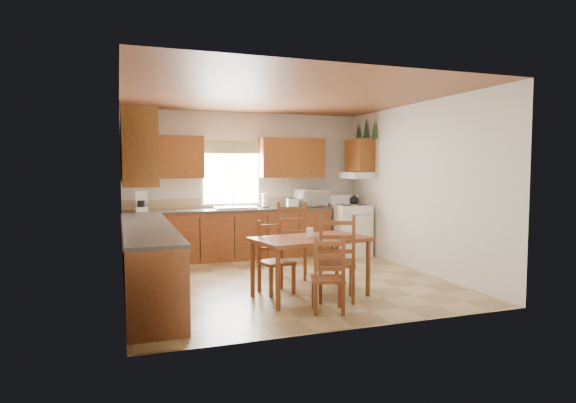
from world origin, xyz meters
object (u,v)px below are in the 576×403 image
object	(u,v)px
chair_far_left	(276,257)
dining_table	(310,267)
chair_near_left	(336,257)
microwave	(312,198)
chair_near_right	(328,274)
stove	(350,230)
chair_far_right	(292,241)

from	to	relation	value
chair_far_left	dining_table	bearing A→B (deg)	-52.64
chair_near_left	chair_far_left	size ratio (longest dim) A/B	1.14
microwave	chair_near_right	distance (m)	3.81
stove	chair_far_right	distance (m)	2.26
stove	chair_near_left	size ratio (longest dim) A/B	0.87
dining_table	chair_near_left	bearing A→B (deg)	-57.27
chair_near_left	chair_far_right	bearing A→B (deg)	-62.99
chair_near_right	chair_far_right	xyz separation A→B (m)	(0.18, 1.75, 0.12)
chair_near_right	chair_far_left	xyz separation A→B (m)	(-0.31, 0.99, 0.03)
stove	chair_far_right	size ratio (longest dim) A/B	0.83
microwave	chair_near_left	world-z (taller)	microwave
chair_near_right	chair_far_right	size ratio (longest dim) A/B	0.79
stove	chair_near_left	distance (m)	3.23
stove	chair_far_left	size ratio (longest dim) A/B	0.99
chair_near_left	chair_far_right	distance (m)	1.35
microwave	chair_far_right	world-z (taller)	microwave
chair_far_left	chair_near_left	bearing A→B (deg)	-55.66
chair_far_right	chair_near_right	bearing A→B (deg)	-73.05
dining_table	chair_far_left	distance (m)	0.49
chair_near_right	chair_far_left	distance (m)	1.03
stove	dining_table	distance (m)	3.14
stove	chair_far_right	world-z (taller)	chair_far_right
chair_near_left	dining_table	bearing A→B (deg)	-25.45
chair_near_right	chair_far_left	bearing A→B (deg)	-55.36
dining_table	chair_far_left	bearing A→B (deg)	129.80
chair_far_right	chair_far_left	bearing A→B (deg)	-99.77
stove	chair_near_right	distance (m)	3.73
chair_near_left	chair_far_left	xyz separation A→B (m)	(-0.60, 0.58, -0.07)
chair_near_right	dining_table	bearing A→B (deg)	-77.44
stove	chair_far_left	world-z (taller)	chair_far_left
microwave	dining_table	world-z (taller)	microwave
stove	microwave	size ratio (longest dim) A/B	1.75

